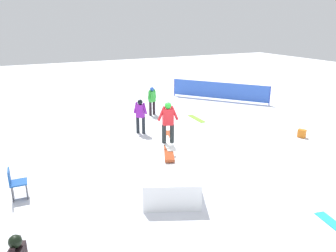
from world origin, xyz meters
TOP-DOWN VIEW (x-y plane):
  - ground_plane at (0.00, 0.00)m, footprint 60.00×60.00m
  - rail_feature at (0.00, 0.00)m, footprint 2.53×1.32m
  - snow_kicker_ramp at (-1.65, 0.73)m, footprint 2.25×2.10m
  - main_rider_on_rail at (0.00, 0.00)m, footprint 1.40×0.69m
  - bystander_green at (5.98, -2.01)m, footprint 0.31×0.59m
  - bystander_purple at (3.57, -0.43)m, footprint 0.48×0.51m
  - loose_snowboard_lime at (4.36, -3.70)m, footprint 1.37×0.32m
  - folding_chair at (0.01, 4.58)m, footprint 0.46×0.46m
  - backpack_on_snow at (0.15, -6.27)m, footprint 0.36×0.33m
  - safety_fence at (7.17, -6.95)m, footprint 4.65×3.81m

SIDE VIEW (x-z plane):
  - ground_plane at x=0.00m, z-range 0.00..0.00m
  - loose_snowboard_lime at x=4.36m, z-range 0.00..0.02m
  - backpack_on_snow at x=0.15m, z-range 0.00..0.34m
  - snow_kicker_ramp at x=-1.65m, z-range 0.00..0.72m
  - folding_chair at x=0.01m, z-range -0.03..0.85m
  - safety_fence at x=7.17m, z-range 0.05..1.15m
  - rail_feature at x=0.00m, z-range 0.29..1.13m
  - bystander_green at x=5.98m, z-range 0.09..1.55m
  - bystander_purple at x=3.57m, z-range 0.09..1.59m
  - main_rider_on_rail at x=0.00m, z-range 0.83..2.22m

